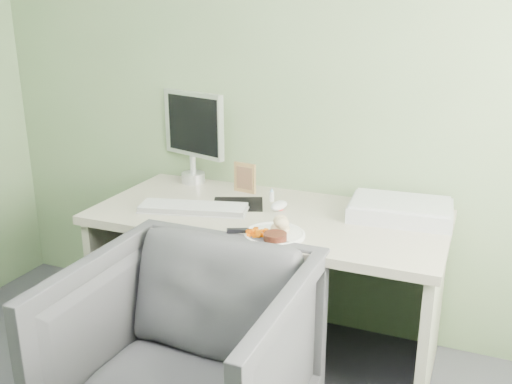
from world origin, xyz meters
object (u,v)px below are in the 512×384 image
at_px(plate, 274,235).
at_px(monitor, 193,132).
at_px(desk, 267,250).
at_px(desk_chair, 186,363).
at_px(scanner, 400,211).

height_order(plate, monitor, monitor).
distance_m(desk, desk_chair, 0.75).
xyz_separation_m(plate, monitor, (-0.67, 0.56, 0.27)).
bearing_deg(desk, desk_chair, -92.85).
bearing_deg(scanner, desk, -168.03).
xyz_separation_m(desk, scanner, (0.57, 0.17, 0.22)).
bearing_deg(monitor, desk_chair, -46.61).
relative_size(plate, desk_chair, 0.30).
relative_size(plate, monitor, 0.53).
relative_size(monitor, desk_chair, 0.57).
bearing_deg(plate, desk_chair, -108.58).
xyz_separation_m(desk, plate, (0.13, -0.25, 0.19)).
bearing_deg(plate, monitor, 140.12).
distance_m(desk, monitor, 0.78).
bearing_deg(desk, monitor, 150.16).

